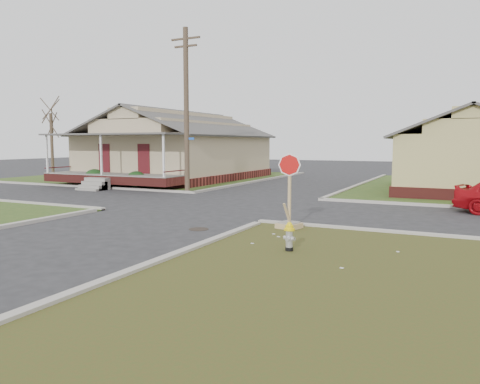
% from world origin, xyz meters
% --- Properties ---
extents(ground, '(120.00, 120.00, 0.00)m').
position_xyz_m(ground, '(0.00, 0.00, 0.00)').
color(ground, '#272729').
rests_on(ground, ground).
extents(verge_near_right, '(13.00, 14.00, 0.05)m').
position_xyz_m(verge_near_right, '(10.00, -5.50, 0.03)').
color(verge_near_right, '#37481A').
rests_on(verge_near_right, ground).
extents(verge_far_left, '(19.00, 19.00, 0.05)m').
position_xyz_m(verge_far_left, '(-13.00, 18.00, 0.03)').
color(verge_far_left, '#2D4A1A').
rests_on(verge_far_left, ground).
extents(curbs, '(80.00, 40.00, 0.12)m').
position_xyz_m(curbs, '(0.00, 5.00, 0.00)').
color(curbs, '#ABA49B').
rests_on(curbs, ground).
extents(manhole, '(0.64, 0.64, 0.01)m').
position_xyz_m(manhole, '(2.20, -0.50, 0.01)').
color(manhole, black).
rests_on(manhole, ground).
extents(corner_house, '(10.10, 15.50, 5.30)m').
position_xyz_m(corner_house, '(-10.00, 16.68, 2.28)').
color(corner_house, maroon).
rests_on(corner_house, ground).
extents(side_house_yellow, '(7.60, 11.60, 4.70)m').
position_xyz_m(side_house_yellow, '(10.00, 16.50, 2.19)').
color(side_house_yellow, maroon).
rests_on(side_house_yellow, ground).
extents(utility_pole, '(1.80, 0.28, 9.00)m').
position_xyz_m(utility_pole, '(-4.20, 8.90, 4.66)').
color(utility_pole, '#3A2B21').
rests_on(utility_pole, ground).
extents(tree_far_left, '(0.22, 0.22, 4.90)m').
position_xyz_m(tree_far_left, '(-18.00, 12.00, 2.50)').
color(tree_far_left, '#3A2B21').
rests_on(tree_far_left, verge_far_left).
extents(fire_hydrant, '(0.27, 0.27, 0.74)m').
position_xyz_m(fire_hydrant, '(5.92, -2.26, 0.45)').
color(fire_hydrant, black).
rests_on(fire_hydrant, ground).
extents(stop_sign, '(0.68, 0.66, 2.39)m').
position_xyz_m(stop_sign, '(4.83, 0.71, 0.57)').
color(stop_sign, tan).
rests_on(stop_sign, ground).
extents(hedge_left, '(1.41, 1.15, 1.08)m').
position_xyz_m(hedge_left, '(-11.37, 9.29, 0.59)').
color(hedge_left, '#153A15').
rests_on(hedge_left, verge_far_left).
extents(hedge_right, '(1.36, 1.11, 1.04)m').
position_xyz_m(hedge_right, '(-8.24, 9.51, 0.57)').
color(hedge_right, '#153A15').
rests_on(hedge_right, verge_far_left).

